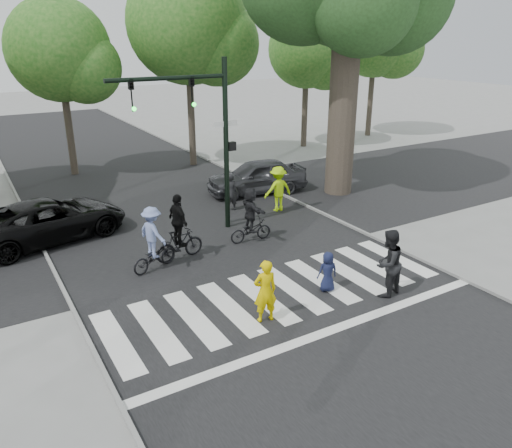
{
  "coord_description": "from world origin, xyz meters",
  "views": [
    {
      "loc": [
        -6.76,
        -9.12,
        6.71
      ],
      "look_at": [
        0.5,
        3.0,
        1.3
      ],
      "focal_mm": 35.0,
      "sensor_mm": 36.0,
      "label": 1
    }
  ],
  "objects_px": {
    "cyclist_mid": "(179,233)",
    "car_suv": "(49,220)",
    "traffic_signal": "(203,123)",
    "pedestrian_adult": "(388,263)",
    "cyclist_left": "(153,243)",
    "cyclist_right": "(251,218)",
    "pedestrian_woman": "(265,291)",
    "pedestrian_child": "(328,272)",
    "car_grey": "(257,176)"
  },
  "relations": [
    {
      "from": "pedestrian_child",
      "to": "traffic_signal",
      "type": "bearing_deg",
      "value": -65.59
    },
    {
      "from": "cyclist_mid",
      "to": "car_grey",
      "type": "xyz_separation_m",
      "value": [
        5.71,
        4.79,
        -0.12
      ]
    },
    {
      "from": "pedestrian_adult",
      "to": "car_grey",
      "type": "distance_m",
      "value": 10.02
    },
    {
      "from": "cyclist_mid",
      "to": "pedestrian_woman",
      "type": "bearing_deg",
      "value": -85.11
    },
    {
      "from": "pedestrian_adult",
      "to": "cyclist_right",
      "type": "xyz_separation_m",
      "value": [
        -1.25,
        5.16,
        -0.1
      ]
    },
    {
      "from": "pedestrian_child",
      "to": "cyclist_left",
      "type": "distance_m",
      "value": 5.23
    },
    {
      "from": "traffic_signal",
      "to": "pedestrian_adult",
      "type": "bearing_deg",
      "value": -72.48
    },
    {
      "from": "traffic_signal",
      "to": "car_grey",
      "type": "relative_size",
      "value": 1.35
    },
    {
      "from": "pedestrian_woman",
      "to": "car_suv",
      "type": "distance_m",
      "value": 9.02
    },
    {
      "from": "cyclist_mid",
      "to": "cyclist_right",
      "type": "bearing_deg",
      "value": 2.29
    },
    {
      "from": "pedestrian_woman",
      "to": "pedestrian_adult",
      "type": "height_order",
      "value": "pedestrian_adult"
    },
    {
      "from": "traffic_signal",
      "to": "cyclist_left",
      "type": "relative_size",
      "value": 3.02
    },
    {
      "from": "pedestrian_adult",
      "to": "traffic_signal",
      "type": "bearing_deg",
      "value": -85.51
    },
    {
      "from": "pedestrian_woman",
      "to": "pedestrian_child",
      "type": "xyz_separation_m",
      "value": [
        2.3,
        0.44,
        -0.24
      ]
    },
    {
      "from": "traffic_signal",
      "to": "car_grey",
      "type": "height_order",
      "value": "traffic_signal"
    },
    {
      "from": "pedestrian_woman",
      "to": "cyclist_mid",
      "type": "xyz_separation_m",
      "value": [
        -0.38,
        4.48,
        0.06
      ]
    },
    {
      "from": "cyclist_left",
      "to": "car_suv",
      "type": "xyz_separation_m",
      "value": [
        -2.25,
        4.08,
        -0.14
      ]
    },
    {
      "from": "traffic_signal",
      "to": "car_suv",
      "type": "distance_m",
      "value": 6.25
    },
    {
      "from": "cyclist_mid",
      "to": "cyclist_right",
      "type": "height_order",
      "value": "cyclist_mid"
    },
    {
      "from": "pedestrian_adult",
      "to": "cyclist_mid",
      "type": "xyz_separation_m",
      "value": [
        -3.9,
        5.06,
        -0.07
      ]
    },
    {
      "from": "car_grey",
      "to": "pedestrian_woman",
      "type": "bearing_deg",
      "value": -20.24
    },
    {
      "from": "cyclist_right",
      "to": "car_suv",
      "type": "distance_m",
      "value": 6.92
    },
    {
      "from": "pedestrian_child",
      "to": "car_suv",
      "type": "bearing_deg",
      "value": -37.77
    },
    {
      "from": "cyclist_left",
      "to": "cyclist_right",
      "type": "xyz_separation_m",
      "value": [
        3.6,
        0.39,
        -0.01
      ]
    },
    {
      "from": "pedestrian_woman",
      "to": "pedestrian_child",
      "type": "bearing_deg",
      "value": -159.53
    },
    {
      "from": "cyclist_left",
      "to": "car_grey",
      "type": "xyz_separation_m",
      "value": [
        6.66,
        5.08,
        -0.1
      ]
    },
    {
      "from": "cyclist_mid",
      "to": "cyclist_left",
      "type": "bearing_deg",
      "value": -163.16
    },
    {
      "from": "cyclist_mid",
      "to": "car_suv",
      "type": "distance_m",
      "value": 4.97
    },
    {
      "from": "cyclist_right",
      "to": "pedestrian_child",
      "type": "bearing_deg",
      "value": -89.66
    },
    {
      "from": "pedestrian_adult",
      "to": "car_grey",
      "type": "height_order",
      "value": "pedestrian_adult"
    },
    {
      "from": "cyclist_left",
      "to": "cyclist_right",
      "type": "distance_m",
      "value": 3.62
    },
    {
      "from": "cyclist_mid",
      "to": "car_suv",
      "type": "relative_size",
      "value": 0.41
    },
    {
      "from": "pedestrian_woman",
      "to": "cyclist_right",
      "type": "distance_m",
      "value": 5.12
    },
    {
      "from": "pedestrian_woman",
      "to": "cyclist_mid",
      "type": "height_order",
      "value": "cyclist_mid"
    },
    {
      "from": "traffic_signal",
      "to": "cyclist_left",
      "type": "bearing_deg",
      "value": -143.7
    },
    {
      "from": "traffic_signal",
      "to": "pedestrian_child",
      "type": "height_order",
      "value": "traffic_signal"
    },
    {
      "from": "car_suv",
      "to": "car_grey",
      "type": "relative_size",
      "value": 1.17
    },
    {
      "from": "traffic_signal",
      "to": "car_suv",
      "type": "relative_size",
      "value": 1.16
    },
    {
      "from": "traffic_signal",
      "to": "cyclist_right",
      "type": "bearing_deg",
      "value": -60.92
    },
    {
      "from": "cyclist_left",
      "to": "cyclist_mid",
      "type": "xyz_separation_m",
      "value": [
        0.94,
        0.29,
        0.02
      ]
    },
    {
      "from": "traffic_signal",
      "to": "pedestrian_adult",
      "type": "xyz_separation_m",
      "value": [
        2.13,
        -6.76,
        -2.95
      ]
    },
    {
      "from": "traffic_signal",
      "to": "pedestrian_adult",
      "type": "height_order",
      "value": "traffic_signal"
    },
    {
      "from": "pedestrian_adult",
      "to": "cyclist_left",
      "type": "bearing_deg",
      "value": -57.59
    },
    {
      "from": "pedestrian_woman",
      "to": "pedestrian_adult",
      "type": "xyz_separation_m",
      "value": [
        3.52,
        -0.58,
        0.13
      ]
    },
    {
      "from": "pedestrian_child",
      "to": "cyclist_mid",
      "type": "bearing_deg",
      "value": -41.11
    },
    {
      "from": "pedestrian_woman",
      "to": "pedestrian_adult",
      "type": "distance_m",
      "value": 3.57
    },
    {
      "from": "car_suv",
      "to": "pedestrian_adult",
      "type": "bearing_deg",
      "value": -154.19
    },
    {
      "from": "cyclist_right",
      "to": "car_grey",
      "type": "height_order",
      "value": "cyclist_right"
    },
    {
      "from": "cyclist_right",
      "to": "car_suv",
      "type": "bearing_deg",
      "value": 147.77
    },
    {
      "from": "cyclist_left",
      "to": "cyclist_right",
      "type": "bearing_deg",
      "value": 6.22
    }
  ]
}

